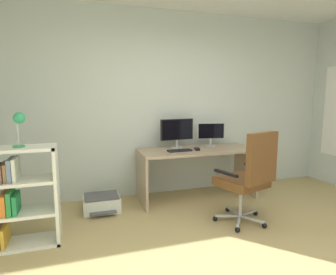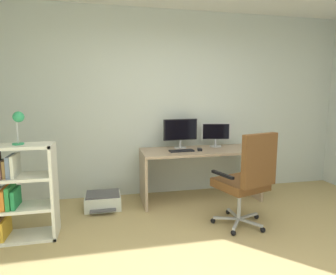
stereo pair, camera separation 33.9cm
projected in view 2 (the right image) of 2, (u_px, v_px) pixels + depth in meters
wall_back at (171, 104)px, 4.39m from camera, size 5.59×0.10×2.77m
desk at (200, 162)px, 4.14m from camera, size 1.70×0.67×0.74m
monitor_main at (180, 131)px, 4.19m from camera, size 0.51×0.18×0.43m
monitor_secondary at (216, 133)px, 4.32m from camera, size 0.43×0.18×0.36m
keyboard at (182, 151)px, 3.97m from camera, size 0.35×0.15×0.02m
computer_mouse at (200, 149)px, 4.02m from camera, size 0.08×0.11×0.03m
office_chair at (247, 177)px, 3.20m from camera, size 0.65×0.69×1.12m
bookshelf at (12, 193)px, 2.97m from camera, size 0.72×0.34×1.02m
desk_lamp at (18, 121)px, 2.89m from camera, size 0.13×0.11×0.34m
printer at (103, 201)px, 3.86m from camera, size 0.47×0.46×0.21m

